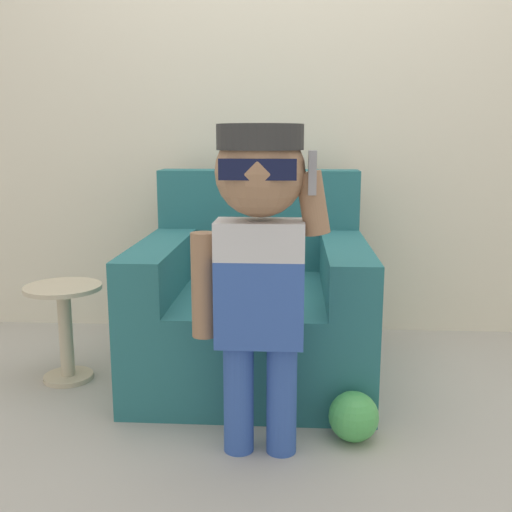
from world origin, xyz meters
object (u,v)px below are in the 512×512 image
person_child (259,241)px  toy_ball (354,416)px  side_table (65,323)px  armchair (254,304)px

person_child → toy_ball: 0.71m
side_table → toy_ball: side_table is taller
armchair → toy_ball: (0.38, -0.63, -0.21)m
person_child → side_table: person_child is taller
side_table → toy_ball: (1.17, -0.45, -0.17)m
person_child → toy_ball: bearing=16.0°
armchair → person_child: 0.83m
armchair → toy_ball: bearing=-58.5°
person_child → toy_ball: (0.32, 0.09, -0.62)m
person_child → side_table: (-0.85, 0.54, -0.46)m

